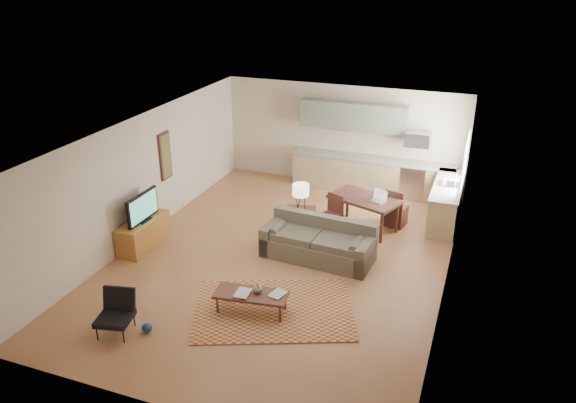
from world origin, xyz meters
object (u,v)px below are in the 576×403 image
at_px(armchair, 114,315).
at_px(dining_table, 364,213).
at_px(tv_credenza, 143,233).
at_px(console_table, 300,224).
at_px(sofa, 318,241).
at_px(coffee_table, 251,302).

distance_m(armchair, dining_table, 5.98).
bearing_deg(dining_table, tv_credenza, -130.06).
bearing_deg(console_table, sofa, -60.85).
xyz_separation_m(armchair, dining_table, (2.92, 5.23, 0.03)).
distance_m(console_table, dining_table, 1.53).
relative_size(coffee_table, armchair, 1.79).
height_order(coffee_table, dining_table, dining_table).
relative_size(sofa, tv_credenza, 1.77).
bearing_deg(armchair, sofa, 44.13).
height_order(coffee_table, armchair, armchair).
bearing_deg(coffee_table, tv_credenza, 148.28).
xyz_separation_m(console_table, dining_table, (1.18, 0.98, 0.02)).
bearing_deg(sofa, dining_table, 76.10).
distance_m(sofa, coffee_table, 2.29).
relative_size(coffee_table, dining_table, 0.84).
bearing_deg(console_table, tv_credenza, -166.74).
xyz_separation_m(coffee_table, dining_table, (1.06, 3.89, 0.19)).
height_order(coffee_table, console_table, console_table).
xyz_separation_m(sofa, tv_credenza, (-3.65, -0.80, -0.10)).
relative_size(armchair, console_table, 0.98).
height_order(sofa, armchair, sofa).
height_order(armchair, dining_table, dining_table).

